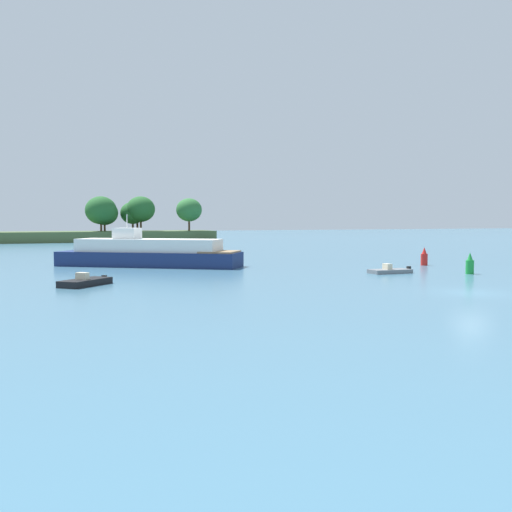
{
  "coord_description": "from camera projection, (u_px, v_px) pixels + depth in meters",
  "views": [
    {
      "loc": [
        -27.8,
        -31.08,
        4.84
      ],
      "look_at": [
        -5.76,
        23.31,
        1.2
      ],
      "focal_mm": 42.48,
      "sensor_mm": 36.0,
      "label": 1
    }
  ],
  "objects": [
    {
      "name": "ground_plane",
      "position": [
        472.0,
        293.0,
        39.47
      ],
      "size": [
        400.0,
        400.0,
        0.0
      ],
      "primitive_type": "plane",
      "color": "teal"
    },
    {
      "name": "channel_buoy_red",
      "position": [
        424.0,
        258.0,
        62.55
      ],
      "size": [
        0.7,
        0.7,
        1.9
      ],
      "color": "red",
      "rests_on": "ground"
    },
    {
      "name": "fishing_skiff",
      "position": [
        85.0,
        282.0,
        43.64
      ],
      "size": [
        4.18,
        4.25,
        0.98
      ],
      "color": "black",
      "rests_on": "ground"
    },
    {
      "name": "small_motorboat",
      "position": [
        390.0,
        271.0,
        53.58
      ],
      "size": [
        4.02,
        1.7,
        0.85
      ],
      "color": "slate",
      "rests_on": "ground"
    },
    {
      "name": "treeline_island",
      "position": [
        112.0,
        224.0,
        128.63
      ],
      "size": [
        50.52,
        10.4,
        9.65
      ],
      "color": "#4C6038",
      "rests_on": "ground"
    },
    {
      "name": "channel_buoy_green",
      "position": [
        470.0,
        265.0,
        52.79
      ],
      "size": [
        0.7,
        0.7,
        1.9
      ],
      "color": "green",
      "rests_on": "ground"
    },
    {
      "name": "white_riverboat",
      "position": [
        149.0,
        253.0,
        61.23
      ],
      "size": [
        17.89,
        14.33,
        5.28
      ],
      "color": "navy",
      "rests_on": "ground"
    }
  ]
}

